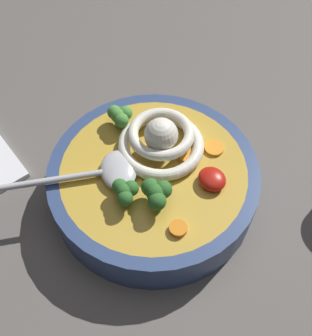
{
  "coord_description": "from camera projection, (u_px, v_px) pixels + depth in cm",
  "views": [
    {
      "loc": [
        -29.06,
        15.95,
        50.84
      ],
      "look_at": [
        -3.84,
        -0.38,
        9.51
      ],
      "focal_mm": 43.79,
      "sensor_mm": 36.0,
      "label": 1
    }
  ],
  "objects": [
    {
      "name": "soup_spoon",
      "position": [
        107.0,
        172.0,
        0.5
      ],
      "size": [
        9.62,
        17.21,
        1.6
      ],
      "rotation": [
        0.0,
        0.0,
        1.18
      ],
      "color": "#B7B7BC",
      "rests_on": "soup_bowl"
    },
    {
      "name": "carrot_slice_extra_a",
      "position": [
        214.0,
        148.0,
        0.53
      ],
      "size": [
        2.54,
        2.54,
        0.42
      ],
      "primitive_type": "cylinder",
      "color": "orange",
      "rests_on": "soup_bowl"
    },
    {
      "name": "soup_bowl",
      "position": [
        156.0,
        180.0,
        0.53
      ],
      "size": [
        26.67,
        26.67,
        5.66
      ],
      "color": "#334775",
      "rests_on": "table_slab"
    },
    {
      "name": "broccoli_floret_beside_chili",
      "position": [
        125.0,
        191.0,
        0.47
      ],
      "size": [
        3.65,
        3.14,
        2.88
      ],
      "color": "#7A9E60",
      "rests_on": "soup_bowl"
    },
    {
      "name": "table_slab",
      "position": [
        139.0,
        182.0,
        0.59
      ],
      "size": [
        116.2,
        116.2,
        3.86
      ],
      "primitive_type": "cube",
      "color": "#5B5651",
      "rests_on": "ground"
    },
    {
      "name": "noodle_pile",
      "position": [
        161.0,
        140.0,
        0.52
      ],
      "size": [
        12.19,
        11.95,
        4.9
      ],
      "color": "silver",
      "rests_on": "soup_bowl"
    },
    {
      "name": "carrot_slice_left",
      "position": [
        159.0,
        119.0,
        0.56
      ],
      "size": [
        2.01,
        2.01,
        0.57
      ],
      "primitive_type": "cylinder",
      "color": "orange",
      "rests_on": "soup_bowl"
    },
    {
      "name": "broccoli_floret_right",
      "position": [
        156.0,
        193.0,
        0.46
      ],
      "size": [
        4.18,
        3.59,
        3.3
      ],
      "color": "#7A9E60",
      "rests_on": "soup_bowl"
    },
    {
      "name": "broccoli_floret_center",
      "position": [
        120.0,
        116.0,
        0.54
      ],
      "size": [
        3.76,
        3.24,
        2.97
      ],
      "color": "#7A9E60",
      "rests_on": "soup_bowl"
    },
    {
      "name": "carrot_slice_rear",
      "position": [
        178.0,
        228.0,
        0.46
      ],
      "size": [
        2.08,
        2.08,
        0.62
      ],
      "primitive_type": "cylinder",
      "color": "orange",
      "rests_on": "soup_bowl"
    },
    {
      "name": "chili_sauce_dollop",
      "position": [
        212.0,
        179.0,
        0.49
      ],
      "size": [
        3.59,
        3.23,
        1.61
      ],
      "primitive_type": "ellipsoid",
      "color": "#B2190F",
      "rests_on": "soup_bowl"
    },
    {
      "name": "carrot_slice_far",
      "position": [
        187.0,
        156.0,
        0.52
      ],
      "size": [
        2.36,
        2.36,
        0.74
      ],
      "primitive_type": "cylinder",
      "color": "orange",
      "rests_on": "soup_bowl"
    }
  ]
}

